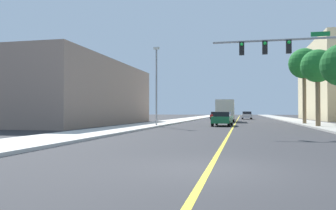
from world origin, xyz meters
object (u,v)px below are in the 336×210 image
(street_lamp, at_px, (156,82))
(car_gray, at_px, (228,116))
(car_red, at_px, (216,115))
(palm_mid, at_px, (318,67))
(palm_far, at_px, (304,64))
(delivery_truck, at_px, (225,110))
(car_green, at_px, (222,119))
(car_silver, at_px, (247,115))
(traffic_signal_mast, at_px, (302,58))

(street_lamp, height_order, car_gray, street_lamp)
(car_gray, bearing_deg, car_red, 118.55)
(palm_mid, bearing_deg, palm_far, 89.85)
(car_red, xyz_separation_m, delivery_truck, (2.47, -14.30, 0.90))
(street_lamp, xyz_separation_m, car_green, (6.14, 2.77, -3.61))
(car_silver, bearing_deg, car_red, -161.48)
(street_lamp, bearing_deg, car_silver, 74.64)
(street_lamp, distance_m, delivery_truck, 17.33)
(traffic_signal_mast, height_order, car_green, traffic_signal_mast)
(traffic_signal_mast, height_order, car_silver, traffic_signal_mast)
(palm_mid, distance_m, palm_far, 6.80)
(palm_far, distance_m, delivery_truck, 13.15)
(palm_mid, relative_size, palm_far, 0.84)
(traffic_signal_mast, xyz_separation_m, car_green, (-5.56, 11.98, -4.04))
(palm_mid, bearing_deg, delivery_truck, 121.21)
(car_green, xyz_separation_m, car_silver, (2.78, 29.70, 0.02))
(palm_mid, height_order, delivery_truck, palm_mid)
(delivery_truck, bearing_deg, car_silver, 78.44)
(street_lamp, height_order, palm_far, palm_far)
(palm_far, height_order, car_silver, palm_far)
(traffic_signal_mast, bearing_deg, car_green, 114.90)
(street_lamp, relative_size, car_red, 1.97)
(car_gray, distance_m, car_silver, 6.78)
(traffic_signal_mast, relative_size, delivery_truck, 1.09)
(palm_far, bearing_deg, car_gray, 116.18)
(car_green, xyz_separation_m, delivery_truck, (-0.34, 13.32, 0.88))
(street_lamp, relative_size, delivery_truck, 1.00)
(street_lamp, bearing_deg, palm_far, 28.29)
(street_lamp, distance_m, car_gray, 27.36)
(palm_mid, distance_m, car_red, 31.66)
(car_red, bearing_deg, delivery_truck, -79.62)
(street_lamp, height_order, car_green, street_lamp)
(car_green, bearing_deg, palm_far, 33.72)
(car_silver, distance_m, delivery_truck, 16.70)
(traffic_signal_mast, height_order, car_red, traffic_signal_mast)
(car_green, bearing_deg, car_red, 98.58)
(palm_mid, xyz_separation_m, car_green, (-8.65, 1.51, -4.77))
(car_gray, bearing_deg, street_lamp, -104.75)
(palm_mid, xyz_separation_m, car_red, (-11.45, 29.13, -4.78))
(car_red, height_order, car_silver, car_silver)
(palm_far, relative_size, car_red, 2.16)
(palm_mid, relative_size, car_green, 1.56)
(street_lamp, distance_m, palm_far, 16.97)
(street_lamp, bearing_deg, delivery_truck, 70.17)
(car_silver, bearing_deg, street_lamp, -107.27)
(palm_far, relative_size, car_gray, 1.84)
(car_silver, relative_size, delivery_truck, 0.53)
(palm_far, distance_m, car_green, 11.73)
(palm_far, bearing_deg, car_green, -149.06)
(car_gray, relative_size, car_silver, 1.12)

